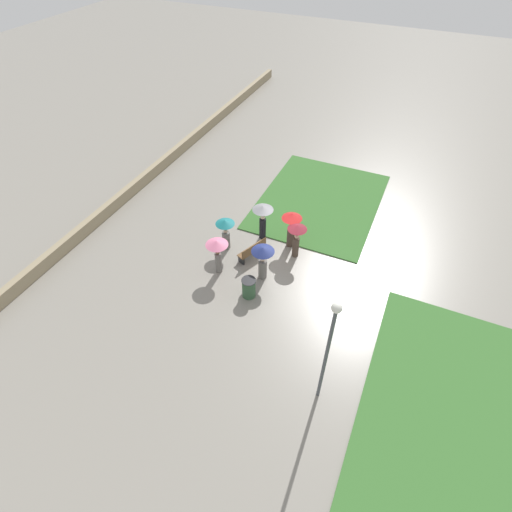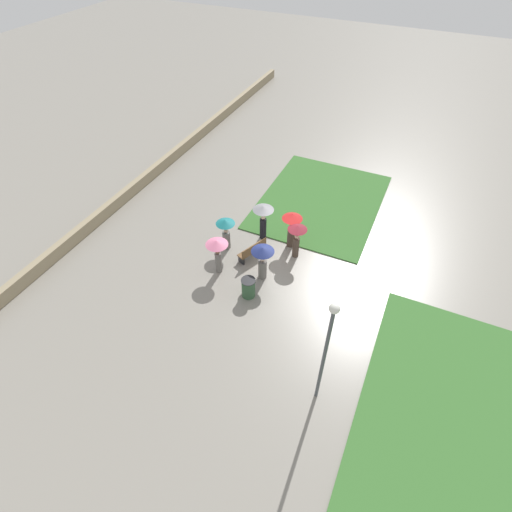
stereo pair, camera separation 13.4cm
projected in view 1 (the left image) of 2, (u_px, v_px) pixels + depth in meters
ground_plane at (280, 262)px, 19.27m from camera, size 90.00×90.00×0.00m
lawn_patch_near at (320, 201)px, 22.85m from camera, size 8.33×6.43×0.06m
lawn_patch_far at (467, 439)px, 13.18m from camera, size 10.91×7.09×0.06m
parapet_wall at (112, 206)px, 22.01m from camera, size 45.00×0.35×0.66m
park_bench at (253, 250)px, 19.19m from camera, size 1.58×0.98×0.90m
lamp_post at (329, 344)px, 12.14m from camera, size 0.32×0.32×5.07m
trash_bin at (249, 288)px, 17.40m from camera, size 0.64×0.64×0.97m
crowd_person_red at (292, 223)px, 19.19m from camera, size 0.99×0.99×1.99m
crowd_person_maroon at (297, 235)px, 18.68m from camera, size 0.92×0.92×1.91m
crowd_person_navy at (263, 257)px, 17.72m from camera, size 1.04×1.04×1.82m
crowd_person_pink at (217, 249)px, 17.87m from camera, size 1.02×1.02×1.88m
crowd_person_teal at (226, 230)px, 19.27m from camera, size 0.93×0.93×1.72m
crowd_person_grey at (263, 216)px, 19.64m from camera, size 1.04×1.04×1.97m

